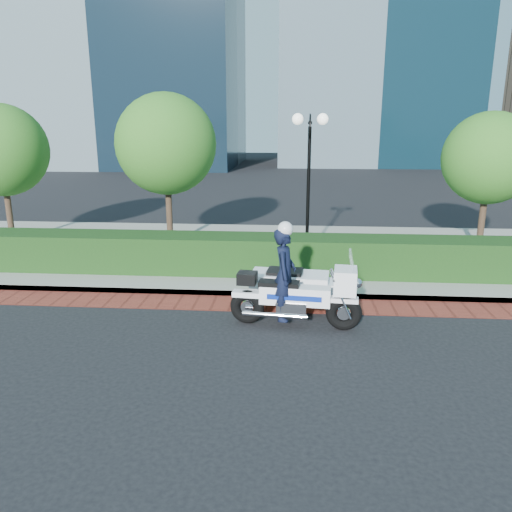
# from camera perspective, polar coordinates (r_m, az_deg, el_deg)

# --- Properties ---
(ground) EXTENTS (120.00, 120.00, 0.00)m
(ground) POSITION_cam_1_polar(r_m,az_deg,el_deg) (10.32, 0.72, -8.50)
(ground) COLOR black
(ground) RESTS_ON ground
(brick_strip) EXTENTS (60.00, 1.00, 0.01)m
(brick_strip) POSITION_cam_1_polar(r_m,az_deg,el_deg) (11.70, 1.20, -5.54)
(brick_strip) COLOR maroon
(brick_strip) RESTS_ON ground
(sidewalk) EXTENTS (60.00, 8.00, 0.15)m
(sidewalk) POSITION_cam_1_polar(r_m,az_deg,el_deg) (15.97, 2.13, 0.39)
(sidewalk) COLOR gray
(sidewalk) RESTS_ON ground
(hedge_main) EXTENTS (18.00, 1.20, 1.00)m
(hedge_main) POSITION_cam_1_polar(r_m,az_deg,el_deg) (13.50, 1.73, 0.16)
(hedge_main) COLOR black
(hedge_main) RESTS_ON sidewalk
(lamppost) EXTENTS (1.02, 0.70, 4.21)m
(lamppost) POSITION_cam_1_polar(r_m,az_deg,el_deg) (14.69, 6.07, 10.45)
(lamppost) COLOR black
(lamppost) RESTS_ON sidewalk
(tree_a) EXTENTS (3.00, 3.00, 4.58)m
(tree_a) POSITION_cam_1_polar(r_m,az_deg,el_deg) (18.63, -27.11, 10.70)
(tree_a) COLOR #332319
(tree_a) RESTS_ON sidewalk
(tree_b) EXTENTS (3.20, 3.20, 4.89)m
(tree_b) POSITION_cam_1_polar(r_m,az_deg,el_deg) (16.47, -10.24, 12.45)
(tree_b) COLOR #332319
(tree_b) RESTS_ON sidewalk
(tree_c) EXTENTS (2.80, 2.80, 4.30)m
(tree_c) POSITION_cam_1_polar(r_m,az_deg,el_deg) (17.02, 25.11, 10.07)
(tree_c) COLOR #332319
(tree_c) RESTS_ON sidewalk
(police_motorcycle) EXTENTS (2.74, 2.05, 2.22)m
(police_motorcycle) POSITION_cam_1_polar(r_m,az_deg,el_deg) (10.65, 4.11, -3.40)
(police_motorcycle) COLOR black
(police_motorcycle) RESTS_ON ground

